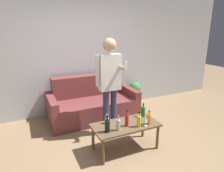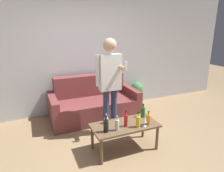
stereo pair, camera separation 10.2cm
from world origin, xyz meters
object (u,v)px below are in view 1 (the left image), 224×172
object	(u,v)px
couch	(92,103)
coffee_table	(126,127)
person_standing_front	(110,78)
bottle_orange	(149,119)

from	to	relation	value
couch	coffee_table	bearing A→B (deg)	-87.26
couch	person_standing_front	xyz separation A→B (m)	(0.06, -0.80, 0.73)
bottle_orange	person_standing_front	distance (m)	0.96
couch	coffee_table	size ratio (longest dim) A/B	1.77
coffee_table	bottle_orange	xyz separation A→B (m)	(0.33, -0.14, 0.14)
couch	person_standing_front	world-z (taller)	person_standing_front
coffee_table	person_standing_front	world-z (taller)	person_standing_front
person_standing_front	couch	bearing A→B (deg)	94.14
couch	coffee_table	world-z (taller)	couch
couch	bottle_orange	size ratio (longest dim) A/B	8.31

